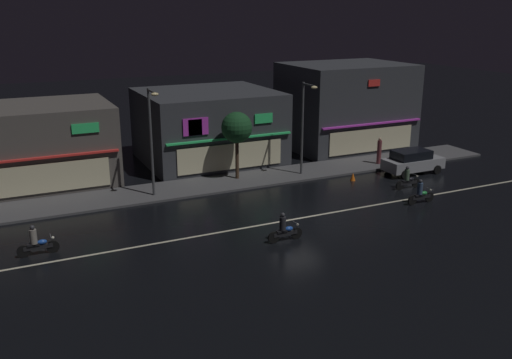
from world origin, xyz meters
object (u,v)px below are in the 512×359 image
Objects in this scene: motorcycle_lead at (421,193)px; motorcycle_opposite_lane at (408,179)px; motorcycle_following at (284,229)px; motorcycle_trailing_far at (36,243)px; parked_car_near_kerb at (413,161)px; pedestrian_on_sidewalk at (379,151)px; streetlamp_west at (152,133)px; traffic_cone at (353,177)px; streetlamp_mid at (304,121)px.

motorcycle_opposite_lane is (1.20, 2.59, 0.00)m from motorcycle_lead.
motorcycle_following is 1.00× the size of motorcycle_trailing_far.
parked_car_near_kerb is 15.40m from motorcycle_following.
pedestrian_on_sidewalk reaches higher than motorcycle_opposite_lane.
motorcycle_trailing_far is (-7.24, -5.71, -3.41)m from streetlamp_west.
motorcycle_lead and motorcycle_opposite_lane have the same top height.
streetlamp_west reaches higher than motorcycle_trailing_far.
parked_car_near_kerb reaches higher than traffic_cone.
motorcycle_following reaches higher than traffic_cone.
streetlamp_mid reaches higher than motorcycle_opposite_lane.
parked_car_near_kerb is 2.26× the size of motorcycle_lead.
motorcycle_lead and motorcycle_following have the same top height.
motorcycle_following is at bearing -124.55° from streetlamp_mid.
pedestrian_on_sidewalk is at bearing 0.74° from streetlamp_mid.
motorcycle_opposite_lane is (15.18, -5.11, -3.41)m from streetlamp_west.
motorcycle_lead is at bearing -12.36° from motorcycle_trailing_far.
streetlamp_mid is at bearing -64.08° from motorcycle_lead.
parked_car_near_kerb is at bearing -123.91° from motorcycle_lead.
motorcycle_trailing_far is at bearing 178.07° from motorcycle_opposite_lane.
motorcycle_opposite_lane is at bearing -112.63° from motorcycle_lead.
motorcycle_trailing_far is (-17.74, -5.91, -3.28)m from streetlamp_mid.
motorcycle_opposite_lane is (11.15, 4.10, 0.00)m from motorcycle_following.
traffic_cone is (13.06, -2.09, -3.77)m from streetlamp_west.
motorcycle_following and motorcycle_opposite_lane have the same top height.
motorcycle_lead reaches higher than traffic_cone.
parked_car_near_kerb reaches higher than motorcycle_trailing_far.
streetlamp_west reaches higher than traffic_cone.
motorcycle_trailing_far is (-21.22, 1.98, 0.00)m from motorcycle_lead.
motorcycle_lead is (-2.99, -7.97, -0.43)m from pedestrian_on_sidewalk.
pedestrian_on_sidewalk is 3.55× the size of traffic_cone.
streetlamp_west is 10.50m from streetlamp_mid.
traffic_cone is at bearing -78.56° from motorcycle_lead.
parked_car_near_kerb is 3.81m from motorcycle_opposite_lane.
motorcycle_opposite_lane is at bearing -23.62° from pedestrian_on_sidewalk.
motorcycle_following is (-6.47, -9.40, -3.28)m from streetlamp_mid.
streetlamp_west is 3.45× the size of motorcycle_trailing_far.
traffic_cone is (-4.78, 0.30, -0.59)m from parked_car_near_kerb.
streetlamp_west is 3.35× the size of pedestrian_on_sidewalk.
streetlamp_west is 3.45× the size of motorcycle_lead.
streetlamp_mid is 9.23m from motorcycle_lead.
motorcycle_following is 11.80m from motorcycle_trailing_far.
motorcycle_opposite_lane is at bearing -5.46° from motorcycle_trailing_far.
traffic_cone is at bearing 3.10° from motorcycle_trailing_far.
streetlamp_mid is at bearing -19.40° from parked_car_near_kerb.
motorcycle_trailing_far is at bearing -141.71° from streetlamp_west.
parked_car_near_kerb is 6.56m from motorcycle_lead.
pedestrian_on_sidewalk is 1.03× the size of motorcycle_lead.
pedestrian_on_sidewalk reaches higher than motorcycle_lead.
motorcycle_lead is at bearing -118.23° from motorcycle_opposite_lane.
streetlamp_mid reaches higher than motorcycle_following.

